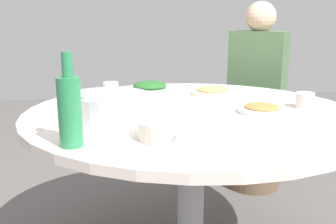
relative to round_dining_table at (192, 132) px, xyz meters
name	(u,v)px	position (x,y,z in m)	size (l,w,h in m)	color
round_dining_table	(192,132)	(0.00, 0.00, 0.00)	(1.39, 1.39, 0.73)	#99999E
rice_bowl	(108,105)	(0.35, 0.09, 0.15)	(0.31, 0.31, 0.11)	#B2B5BA
soup_bowl	(176,128)	(0.12, 0.37, 0.12)	(0.26, 0.28, 0.06)	silver
dish_greens	(150,88)	(0.14, -0.43, 0.12)	(0.24, 0.24, 0.06)	white
dish_shrimp	(213,91)	(-0.17, -0.33, 0.11)	(0.21, 0.21, 0.04)	silver
dish_tofu_braise	(262,109)	(-0.27, 0.09, 0.11)	(0.19, 0.19, 0.04)	silver
green_bottle	(70,109)	(0.45, 0.43, 0.21)	(0.07, 0.07, 0.28)	#2A824D
tea_cup_near	(305,100)	(-0.49, 0.02, 0.13)	(0.08, 0.08, 0.07)	silver
tea_cup_far	(111,88)	(0.34, -0.41, 0.13)	(0.08, 0.08, 0.06)	beige
stool_for_diner_left	(253,153)	(-0.58, -0.81, -0.41)	(0.35, 0.35, 0.45)	brown
diner_left	(258,73)	(-0.58, -0.81, 0.14)	(0.46, 0.46, 0.76)	#2D333D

